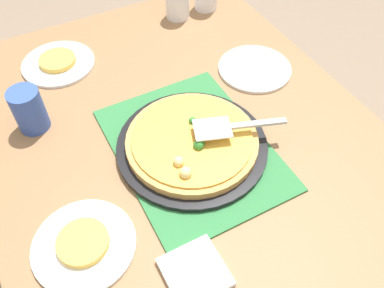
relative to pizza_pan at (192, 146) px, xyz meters
name	(u,v)px	position (x,y,z in m)	size (l,w,h in m)	color
ground_plane	(192,269)	(0.00, 0.00, -0.76)	(8.00, 8.00, 0.00)	#84705B
dining_table	(192,174)	(0.00, 0.00, -0.12)	(1.40, 1.00, 0.75)	olive
placemat	(192,148)	(0.00, 0.00, -0.01)	(0.48, 0.36, 0.01)	#2D753D
pizza_pan	(192,146)	(0.00, 0.00, 0.00)	(0.38, 0.38, 0.01)	black
pizza	(192,141)	(0.00, 0.00, 0.02)	(0.33, 0.33, 0.05)	tan
plate_near_left	(84,245)	(-0.13, 0.33, -0.01)	(0.22, 0.22, 0.01)	white
plate_far_right	(58,64)	(0.49, 0.20, -0.01)	(0.22, 0.22, 0.01)	white
plate_side	(255,69)	(0.19, -0.31, -0.01)	(0.22, 0.22, 0.01)	white
served_slice_left	(83,242)	(-0.13, 0.33, 0.01)	(0.11, 0.11, 0.02)	#EAB747
served_slice_right	(57,60)	(0.49, 0.20, 0.01)	(0.11, 0.11, 0.02)	#EAB747
cup_near	(29,110)	(0.27, 0.33, 0.05)	(0.08, 0.08, 0.12)	#3351AD
cup_far	(177,1)	(0.55, -0.24, 0.05)	(0.08, 0.08, 0.12)	white
pizza_server	(232,126)	(-0.03, -0.09, 0.06)	(0.12, 0.23, 0.01)	silver
napkin_stack	(195,272)	(-0.29, 0.15, -0.01)	(0.12, 0.12, 0.02)	white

